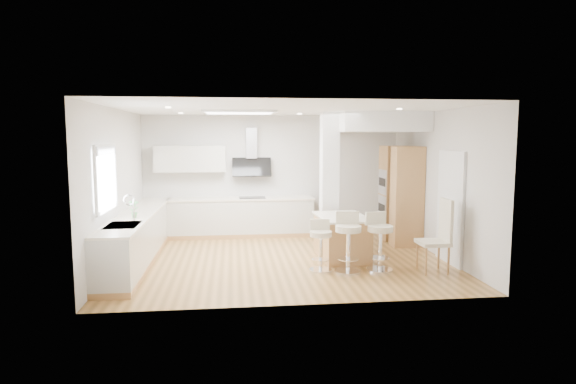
{
  "coord_description": "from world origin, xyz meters",
  "views": [
    {
      "loc": [
        -0.95,
        -8.82,
        2.3
      ],
      "look_at": [
        0.12,
        0.4,
        1.23
      ],
      "focal_mm": 30.0,
      "sensor_mm": 36.0,
      "label": 1
    }
  ],
  "objects": [
    {
      "name": "counter_left",
      "position": [
        -2.7,
        0.23,
        0.46
      ],
      "size": [
        0.63,
        4.5,
        1.35
      ],
      "color": "tan",
      "rests_on": "ground"
    },
    {
      "name": "bar_stool_a",
      "position": [
        0.55,
        -0.83,
        0.49
      ],
      "size": [
        0.41,
        0.41,
        0.88
      ],
      "rotation": [
        0.0,
        0.0,
        -0.05
      ],
      "color": "white",
      "rests_on": "ground"
    },
    {
      "name": "counter_back",
      "position": [
        -0.91,
        2.22,
        0.7
      ],
      "size": [
        3.62,
        0.63,
        2.5
      ],
      "color": "tan",
      "rests_on": "ground"
    },
    {
      "name": "dining_chair",
      "position": [
        2.54,
        -1.15,
        0.67
      ],
      "size": [
        0.49,
        0.49,
        1.26
      ],
      "rotation": [
        0.0,
        0.0,
        -0.0
      ],
      "color": "beige",
      "rests_on": "ground"
    },
    {
      "name": "window_left",
      "position": [
        -2.96,
        -0.9,
        1.69
      ],
      "size": [
        0.06,
        1.28,
        1.07
      ],
      "color": "white",
      "rests_on": "ground"
    },
    {
      "name": "oven_column",
      "position": [
        2.68,
        1.23,
        1.05
      ],
      "size": [
        0.63,
        1.21,
        2.1
      ],
      "color": "tan",
      "rests_on": "ground"
    },
    {
      "name": "pillar",
      "position": [
        1.05,
        0.95,
        1.4
      ],
      "size": [
        0.35,
        0.35,
        2.8
      ],
      "color": "silver",
      "rests_on": "ground"
    },
    {
      "name": "ground",
      "position": [
        0.0,
        0.0,
        0.0
      ],
      "size": [
        6.0,
        6.0,
        0.0
      ],
      "primitive_type": "plane",
      "color": "#AA793F",
      "rests_on": "ground"
    },
    {
      "name": "doorway_right",
      "position": [
        2.97,
        -0.6,
        1.0
      ],
      "size": [
        0.05,
        1.0,
        2.1
      ],
      "color": "#453D36",
      "rests_on": "ground"
    },
    {
      "name": "wall_back",
      "position": [
        0.0,
        2.5,
        1.4
      ],
      "size": [
        6.0,
        0.04,
        2.8
      ],
      "primitive_type": "cube",
      "color": "beige",
      "rests_on": "ground"
    },
    {
      "name": "soffit",
      "position": [
        2.1,
        1.4,
        2.6
      ],
      "size": [
        1.78,
        2.2,
        0.4
      ],
      "color": "white",
      "rests_on": "ground"
    },
    {
      "name": "ceiling",
      "position": [
        0.0,
        0.0,
        0.0
      ],
      "size": [
        6.0,
        5.0,
        0.02
      ],
      "primitive_type": "cube",
      "color": "white",
      "rests_on": "ground"
    },
    {
      "name": "wall_right",
      "position": [
        3.0,
        0.0,
        1.4
      ],
      "size": [
        0.04,
        5.0,
        2.8
      ],
      "primitive_type": "cube",
      "color": "beige",
      "rests_on": "ground"
    },
    {
      "name": "bar_stool_b",
      "position": [
        1.0,
        -0.96,
        0.58
      ],
      "size": [
        0.51,
        0.51,
        1.02
      ],
      "rotation": [
        0.0,
        0.0,
        -0.12
      ],
      "color": "white",
      "rests_on": "ground"
    },
    {
      "name": "skylight",
      "position": [
        -0.79,
        0.6,
        2.77
      ],
      "size": [
        4.1,
        2.1,
        0.06
      ],
      "color": "silver",
      "rests_on": "ground"
    },
    {
      "name": "bar_stool_c",
      "position": [
        1.55,
        -0.94,
        0.56
      ],
      "size": [
        0.54,
        0.54,
        1.0
      ],
      "rotation": [
        0.0,
        0.0,
        0.24
      ],
      "color": "white",
      "rests_on": "ground"
    },
    {
      "name": "peninsula",
      "position": [
        1.1,
        -0.03,
        0.41
      ],
      "size": [
        0.94,
        1.37,
        0.88
      ],
      "rotation": [
        0.0,
        0.0,
        0.04
      ],
      "color": "tan",
      "rests_on": "ground"
    },
    {
      "name": "wall_left",
      "position": [
        -3.0,
        0.0,
        1.4
      ],
      "size": [
        0.04,
        5.0,
        2.8
      ],
      "primitive_type": "cube",
      "color": "beige",
      "rests_on": "ground"
    }
  ]
}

